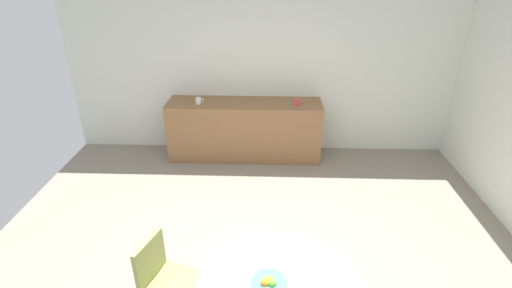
{
  "coord_description": "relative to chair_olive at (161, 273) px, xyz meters",
  "views": [
    {
      "loc": [
        0.12,
        -2.73,
        2.89
      ],
      "look_at": [
        -0.02,
        1.16,
        0.95
      ],
      "focal_mm": 26.57,
      "sensor_mm": 36.0,
      "label": 1
    }
  ],
  "objects": [
    {
      "name": "mug_white",
      "position": [
        -0.17,
        2.99,
        0.43
      ],
      "size": [
        0.13,
        0.08,
        0.09
      ],
      "color": "white",
      "rests_on": "counter_block"
    },
    {
      "name": "fruit_bowl",
      "position": [
        0.9,
        -0.34,
        0.26
      ],
      "size": [
        0.26,
        0.26,
        0.11
      ],
      "color": "teal",
      "rests_on": "round_table"
    },
    {
      "name": "chair_olive",
      "position": [
        0.0,
        0.0,
        0.0
      ],
      "size": [
        0.53,
        0.53,
        0.83
      ],
      "color": "silver",
      "rests_on": "ground_plane"
    },
    {
      "name": "wall_back",
      "position": [
        0.76,
        3.42,
        0.78
      ],
      "size": [
        6.0,
        0.1,
        2.6
      ],
      "primitive_type": "cube",
      "color": "silver",
      "rests_on": "ground_plane"
    },
    {
      "name": "ground_plane",
      "position": [
        0.76,
        0.42,
        -0.52
      ],
      "size": [
        6.0,
        6.0,
        0.0
      ],
      "primitive_type": "plane",
      "color": "gray"
    },
    {
      "name": "counter_block",
      "position": [
        0.51,
        3.07,
        -0.07
      ],
      "size": [
        2.34,
        0.6,
        0.9
      ],
      "primitive_type": "cube",
      "color": "brown",
      "rests_on": "ground_plane"
    },
    {
      "name": "mug_green",
      "position": [
        1.28,
        3.0,
        0.43
      ],
      "size": [
        0.13,
        0.08,
        0.09
      ],
      "color": "#D84C4C",
      "rests_on": "counter_block"
    }
  ]
}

